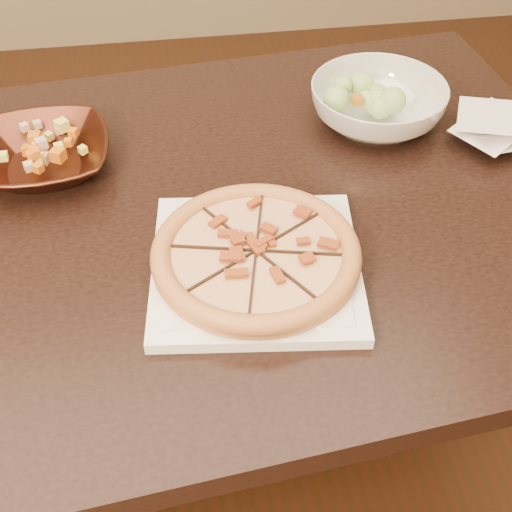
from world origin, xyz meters
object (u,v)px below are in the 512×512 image
object	(u,v)px
pizza	(256,254)
bronze_bowl	(42,156)
plate	(256,266)
salad_bowl	(378,105)
dining_table	(172,261)

from	to	relation	value
pizza	bronze_bowl	distance (m)	0.43
plate	bronze_bowl	xyz separation A→B (m)	(-0.31, 0.29, 0.02)
pizza	salad_bowl	bearing A→B (deg)	51.86
dining_table	salad_bowl	xyz separation A→B (m)	(0.39, 0.20, 0.14)
bronze_bowl	pizza	bearing A→B (deg)	-42.65
dining_table	plate	distance (m)	0.22
plate	pizza	xyz separation A→B (m)	(-0.00, 0.00, 0.02)
bronze_bowl	salad_bowl	world-z (taller)	salad_bowl
plate	pizza	world-z (taller)	pizza
dining_table	salad_bowl	bearing A→B (deg)	27.55
bronze_bowl	salad_bowl	xyz separation A→B (m)	(0.58, 0.06, 0.01)
plate	pizza	distance (m)	0.02
dining_table	plate	size ratio (longest dim) A/B	4.62
plate	bronze_bowl	world-z (taller)	bronze_bowl
dining_table	salad_bowl	size ratio (longest dim) A/B	6.23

